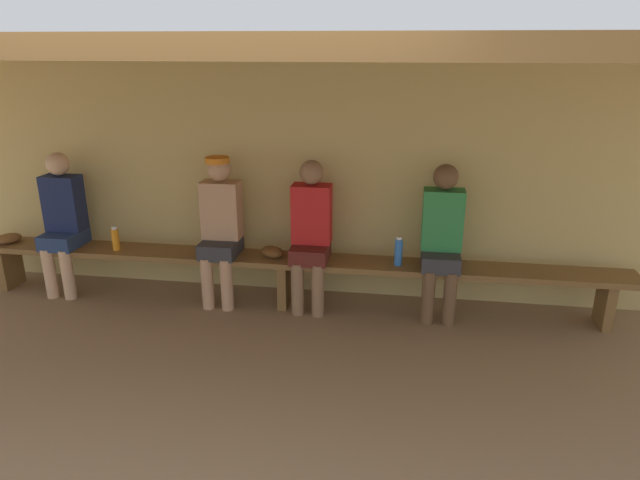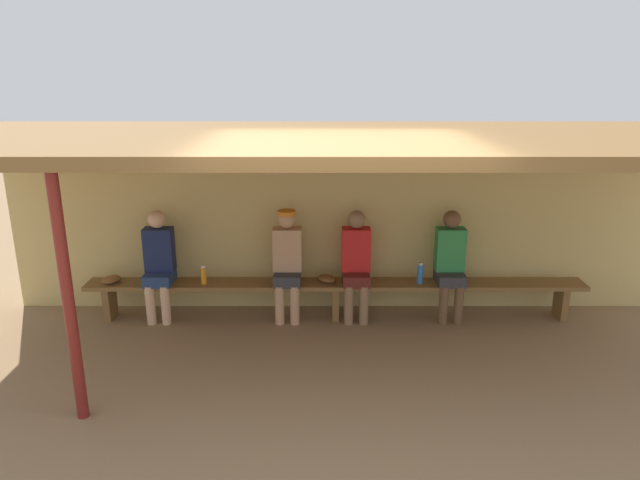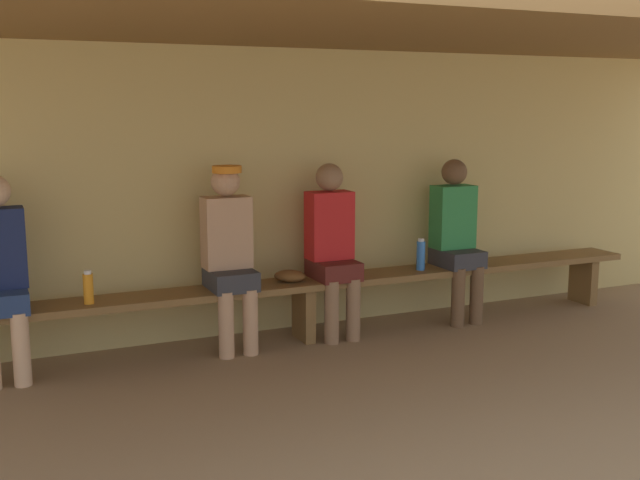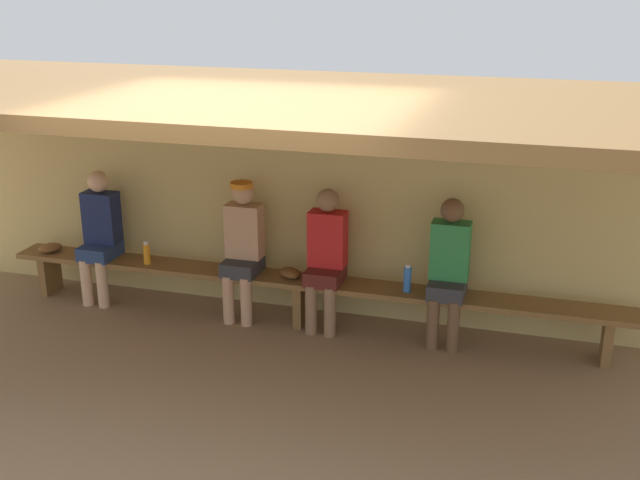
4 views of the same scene
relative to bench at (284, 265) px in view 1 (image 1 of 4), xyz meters
name	(u,v)px [view 1 (image 1 of 4)]	position (x,y,z in m)	size (l,w,h in m)	color
ground_plane	(237,404)	(0.00, -1.55, -0.39)	(24.00, 24.00, 0.00)	#8C6D4C
back_wall	(293,176)	(0.00, 0.45, 0.71)	(8.00, 0.20, 2.20)	tan
dugout_roof	(251,45)	(0.00, -0.85, 1.87)	(8.00, 2.80, 0.12)	brown
bench	(284,265)	(0.00, 0.00, 0.00)	(6.00, 0.36, 0.46)	brown
player_in_blue	(311,230)	(0.24, 0.00, 0.34)	(0.34, 0.42, 1.34)	#591E19
player_with_sunglasses	(442,236)	(1.37, 0.00, 0.34)	(0.34, 0.42, 1.34)	#333338
player_in_red	(62,218)	(-2.11, 0.00, 0.34)	(0.34, 0.42, 1.34)	navy
player_near_post	(220,224)	(-0.58, 0.00, 0.36)	(0.34, 0.42, 1.34)	#333338
water_bottle_blue	(398,252)	(1.01, -0.03, 0.20)	(0.07, 0.07, 0.26)	blue
water_bottle_orange	(116,239)	(-1.58, -0.05, 0.18)	(0.07, 0.07, 0.23)	orange
baseball_glove_dark_brown	(8,238)	(-2.70, -0.02, 0.12)	(0.24, 0.17, 0.09)	brown
baseball_glove_tan	(272,252)	(-0.11, 0.00, 0.12)	(0.24, 0.17, 0.09)	brown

